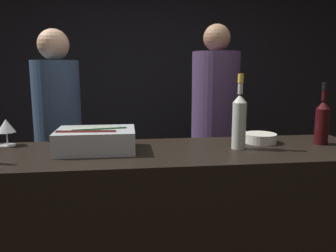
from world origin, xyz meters
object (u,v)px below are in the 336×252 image
Objects in this scene: rose_wine_bottle at (239,119)px; bowl_white at (260,138)px; ice_bin_with_bottles at (95,139)px; candle_votive at (64,138)px; person_in_hoodie at (215,128)px; person_blond_tee at (59,141)px; wine_glass at (6,127)px; red_wine_bottle_black_foil at (322,120)px.

bowl_white is at bearing 35.68° from rose_wine_bottle.
ice_bin_with_bottles is 2.13× the size of bowl_white.
rose_wine_bottle reaches higher than candle_votive.
candle_votive is 0.18× the size of rose_wine_bottle.
rose_wine_bottle is at bearing -3.38° from ice_bin_with_bottles.
rose_wine_bottle is 0.21× the size of person_in_hoodie.
person_blond_tee is at bearing 19.23° from person_in_hoodie.
bowl_white is 1.38m from wine_glass.
ice_bin_with_bottles is at bearing -175.06° from bowl_white.
wine_glass is 0.43× the size of red_wine_bottle_black_foil.
person_blond_tee reaches higher than bowl_white.
wine_glass is at bearing 174.04° from red_wine_bottle_black_foil.
rose_wine_bottle reaches higher than ice_bin_with_bottles.
ice_bin_with_bottles is 0.80m from person_blond_tee.
person_in_hoodie is 1.04× the size of person_blond_tee.
ice_bin_with_bottles is 1.21m from red_wine_bottle_black_foil.
candle_votive is 0.20× the size of red_wine_bottle_black_foil.
bowl_white is 0.54× the size of red_wine_bottle_black_foil.
bowl_white is 0.24m from rose_wine_bottle.
red_wine_bottle_black_foil is at bearing 120.80° from person_in_hoodie.
red_wine_bottle_black_foil reaches higher than bowl_white.
rose_wine_bottle is at bearing 91.77° from person_in_hoodie.
bowl_white is 0.47× the size of rose_wine_bottle.
person_in_hoodie reaches higher than ice_bin_with_bottles.
person_in_hoodie is at bearing 81.90° from rose_wine_bottle.
rose_wine_bottle is 1.14× the size of red_wine_bottle_black_foil.
rose_wine_bottle is 0.22× the size of person_blond_tee.
red_wine_bottle_black_foil is (1.69, -0.18, 0.03)m from wine_glass.
ice_bin_with_bottles is at bearing -45.79° from candle_votive.
bowl_white is at bearing -40.34° from person_blond_tee.
person_in_hoodie is at bearing -3.42° from person_blond_tee.
wine_glass is at bearing -119.15° from person_blond_tee.
red_wine_bottle_black_foil is at bearing -7.72° from candle_votive.
wine_glass is 1.23m from rose_wine_bottle.
ice_bin_with_bottles reaches higher than candle_votive.
bowl_white is 1.38m from person_blond_tee.
red_wine_bottle_black_foil is at bearing 5.15° from rose_wine_bottle.
wine_glass is 1.70m from red_wine_bottle_black_foil.
wine_glass is (-0.48, 0.18, 0.04)m from ice_bin_with_bottles.
person_blond_tee reaches higher than red_wine_bottle_black_foil.
wine_glass is at bearing 169.69° from rose_wine_bottle.
person_in_hoodie reaches higher than candle_votive.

